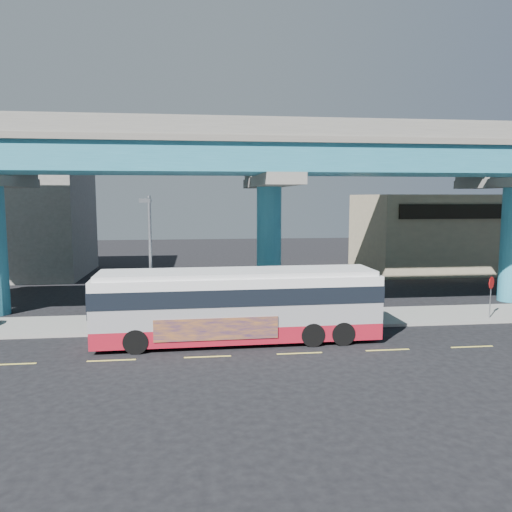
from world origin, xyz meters
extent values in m
plane|color=black|center=(0.00, 0.00, 0.00)|extent=(120.00, 120.00, 0.00)
cube|color=gray|center=(0.00, 5.50, 0.07)|extent=(70.00, 4.00, 0.15)
cube|color=#D8C64C|center=(-12.00, -0.30, 0.01)|extent=(2.00, 0.12, 0.01)
cube|color=#D8C64C|center=(-8.00, -0.30, 0.01)|extent=(2.00, 0.12, 0.01)
cube|color=#D8C64C|center=(-4.00, -0.30, 0.01)|extent=(2.00, 0.12, 0.01)
cube|color=#D8C64C|center=(0.00, -0.30, 0.01)|extent=(2.00, 0.12, 0.01)
cube|color=#D8C64C|center=(4.00, -0.30, 0.01)|extent=(2.00, 0.12, 0.01)
cube|color=#D8C64C|center=(8.00, -0.30, 0.01)|extent=(2.00, 0.12, 0.01)
cube|color=gray|center=(-16.00, 12.50, 8.60)|extent=(1.80, 5.00, 1.20)
cylinder|color=#226E83|center=(0.00, 9.00, 3.70)|extent=(1.50, 1.50, 7.40)
cube|color=gray|center=(0.00, 9.00, 7.70)|extent=(2.00, 12.00, 0.60)
cube|color=gray|center=(0.00, 12.50, 8.60)|extent=(1.80, 5.00, 1.20)
cylinder|color=#226E83|center=(16.00, 9.00, 3.70)|extent=(1.50, 1.50, 7.40)
cube|color=gray|center=(16.00, 12.50, 8.60)|extent=(1.80, 5.00, 1.20)
cube|color=#226E83|center=(0.00, 5.50, 8.70)|extent=(52.00, 5.00, 1.40)
cube|color=gray|center=(0.00, 5.50, 9.55)|extent=(52.00, 5.40, 0.30)
cube|color=gray|center=(0.00, 3.00, 10.10)|extent=(52.00, 0.25, 0.80)
cube|color=gray|center=(0.00, 8.00, 10.10)|extent=(52.00, 0.25, 0.80)
cube|color=#226E83|center=(0.00, 12.50, 9.90)|extent=(52.00, 5.00, 1.40)
cube|color=gray|center=(0.00, 12.50, 10.75)|extent=(52.00, 5.40, 0.30)
cube|color=gray|center=(0.00, 10.00, 11.30)|extent=(52.00, 0.25, 0.80)
cube|color=gray|center=(0.00, 15.00, 11.30)|extent=(52.00, 0.25, 0.80)
cube|color=tan|center=(18.00, 23.00, 3.50)|extent=(14.00, 10.00, 7.00)
cube|color=black|center=(18.00, 17.90, 5.60)|extent=(12.00, 0.25, 1.20)
cube|color=gray|center=(-20.00, 24.00, 4.50)|extent=(12.00, 10.00, 9.00)
cube|color=maroon|center=(-2.51, 1.85, 0.60)|extent=(13.20, 3.03, 0.77)
cube|color=#AFAFB4|center=(-2.51, 1.85, 1.81)|extent=(13.20, 3.03, 1.64)
cube|color=black|center=(-2.51, 1.85, 2.36)|extent=(13.26, 3.08, 0.77)
cube|color=silver|center=(-2.51, 1.85, 2.96)|extent=(13.20, 3.03, 0.44)
cube|color=silver|center=(-2.51, 1.85, 3.29)|extent=(12.79, 2.77, 0.22)
cube|color=black|center=(4.08, 1.97, 2.19)|extent=(0.11, 2.54, 1.31)
cube|color=black|center=(-9.10, 1.73, 2.19)|extent=(0.11, 2.54, 1.31)
cube|color=#15124F|center=(-3.58, 0.41, 1.01)|extent=(5.48, 0.15, 0.99)
cylinder|color=black|center=(-7.09, 0.51, 0.55)|extent=(1.10, 0.35, 1.10)
cylinder|color=black|center=(-7.13, 3.03, 0.55)|extent=(1.10, 0.35, 1.10)
cylinder|color=black|center=(0.80, 0.65, 0.55)|extent=(1.10, 0.35, 1.10)
cylinder|color=black|center=(0.75, 3.17, 0.55)|extent=(1.10, 0.35, 1.10)
cylinder|color=black|center=(2.22, 0.68, 0.55)|extent=(1.10, 0.35, 1.10)
cylinder|color=black|center=(2.18, 3.19, 0.55)|extent=(1.10, 0.35, 1.10)
cylinder|color=gray|center=(-6.68, 4.00, 3.50)|extent=(0.16, 0.16, 6.70)
cylinder|color=gray|center=(-6.68, 3.09, 6.67)|extent=(0.12, 1.81, 0.12)
cube|color=gray|center=(-6.68, 2.19, 6.63)|extent=(0.50, 0.70, 0.18)
cylinder|color=gray|center=(11.63, 4.20, 1.15)|extent=(0.06, 0.06, 2.01)
cylinder|color=#B20A0A|center=(11.63, 4.17, 2.11)|extent=(0.57, 0.44, 0.69)
camera|label=1|loc=(-4.41, -21.02, 6.78)|focal=35.00mm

